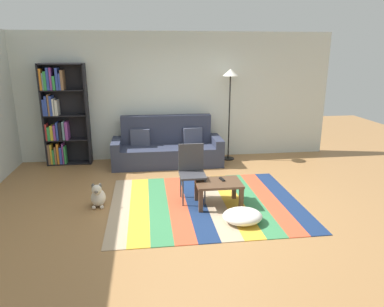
% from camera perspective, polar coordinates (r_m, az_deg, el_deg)
% --- Properties ---
extents(ground_plane, '(14.00, 14.00, 0.00)m').
position_cam_1_polar(ground_plane, '(5.69, 0.07, -7.68)').
color(ground_plane, '#9E7042').
extents(back_wall, '(6.80, 0.10, 2.70)m').
position_cam_1_polar(back_wall, '(7.80, -2.44, 9.14)').
color(back_wall, silver).
rests_on(back_wall, ground_plane).
extents(rug, '(2.93, 2.42, 0.01)m').
position_cam_1_polar(rug, '(5.61, 2.17, -7.99)').
color(rug, tan).
rests_on(rug, ground_plane).
extents(couch, '(2.26, 0.80, 1.00)m').
position_cam_1_polar(couch, '(7.46, -4.01, 0.85)').
color(couch, '#2D3347').
rests_on(couch, ground_plane).
extents(bookshelf, '(0.90, 0.28, 2.07)m').
position_cam_1_polar(bookshelf, '(7.77, -20.47, 5.74)').
color(bookshelf, black).
rests_on(bookshelf, ground_plane).
extents(coffee_table, '(0.69, 0.51, 0.38)m').
position_cam_1_polar(coffee_table, '(5.44, 4.27, -5.26)').
color(coffee_table, '#513826').
rests_on(coffee_table, rug).
extents(pouf, '(0.55, 0.47, 0.19)m').
position_cam_1_polar(pouf, '(5.01, 8.13, -9.95)').
color(pouf, white).
rests_on(pouf, rug).
extents(dog, '(0.22, 0.35, 0.40)m').
position_cam_1_polar(dog, '(5.65, -14.88, -6.69)').
color(dog, beige).
rests_on(dog, ground_plane).
extents(standing_lamp, '(0.32, 0.32, 1.95)m').
position_cam_1_polar(standing_lamp, '(7.57, 6.16, 10.95)').
color(standing_lamp, black).
rests_on(standing_lamp, ground_plane).
extents(tv_remote, '(0.07, 0.16, 0.02)m').
position_cam_1_polar(tv_remote, '(5.50, 4.85, -4.16)').
color(tv_remote, black).
rests_on(tv_remote, coffee_table).
extents(folding_chair, '(0.40, 0.40, 0.90)m').
position_cam_1_polar(folding_chair, '(5.58, -0.04, -2.29)').
color(folding_chair, '#38383D').
rests_on(folding_chair, ground_plane).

